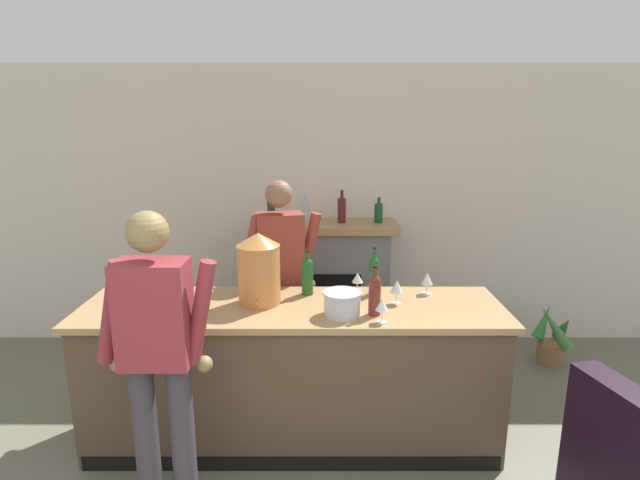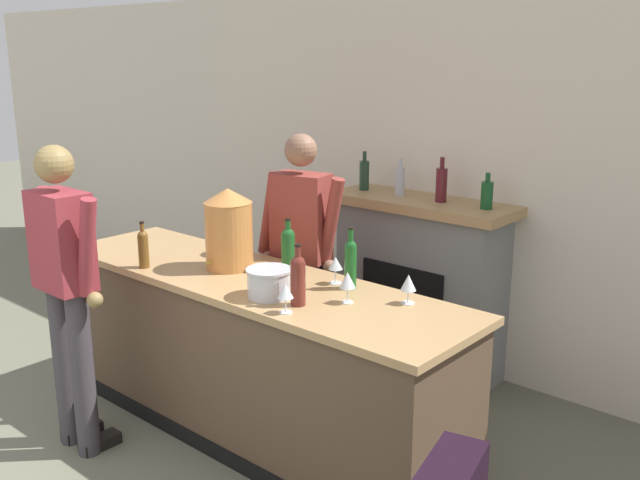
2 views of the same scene
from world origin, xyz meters
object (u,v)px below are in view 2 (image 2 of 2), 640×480
(person_bartender, at_px, (301,255))
(wine_bottle_rose_blush, at_px, (143,247))
(copper_dispenser, at_px, (229,228))
(wine_glass_front_left, at_px, (347,281))
(wine_bottle_burgundy_dark, at_px, (298,278))
(wine_glass_by_dispenser, at_px, (285,292))
(wine_glass_back_row, at_px, (336,265))
(wine_bottle_cabernet_heavy, at_px, (351,262))
(wine_glass_front_right, at_px, (408,284))
(ice_bucket_steel, at_px, (269,283))
(person_customer, at_px, (67,287))
(fireplace_stone, at_px, (419,284))
(wine_bottle_port_short, at_px, (288,248))

(person_bartender, height_order, wine_bottle_rose_blush, person_bartender)
(copper_dispenser, height_order, wine_glass_front_left, copper_dispenser)
(wine_bottle_burgundy_dark, height_order, wine_glass_front_left, wine_bottle_burgundy_dark)
(wine_glass_by_dispenser, relative_size, wine_glass_back_row, 0.98)
(wine_bottle_cabernet_heavy, bearing_deg, copper_dispenser, -167.53)
(wine_bottle_rose_blush, height_order, wine_glass_front_right, wine_bottle_rose_blush)
(ice_bucket_steel, distance_m, wine_bottle_rose_blush, 0.96)
(wine_bottle_burgundy_dark, distance_m, wine_glass_by_dispenser, 0.14)
(copper_dispenser, height_order, wine_glass_front_right, copper_dispenser)
(wine_bottle_cabernet_heavy, distance_m, wine_glass_by_dispenser, 0.52)
(wine_glass_front_right, height_order, wine_glass_back_row, wine_glass_front_right)
(wine_glass_front_right, distance_m, wine_glass_by_dispenser, 0.65)
(person_customer, relative_size, ice_bucket_steel, 7.26)
(person_customer, relative_size, wine_glass_back_row, 11.49)
(fireplace_stone, height_order, wine_bottle_cabernet_heavy, fireplace_stone)
(wine_bottle_burgundy_dark, relative_size, wine_glass_front_left, 1.95)
(ice_bucket_steel, height_order, wine_glass_front_left, wine_glass_front_left)
(ice_bucket_steel, height_order, wine_glass_by_dispenser, ice_bucket_steel)
(copper_dispenser, xyz_separation_m, ice_bucket_steel, (0.56, -0.22, -0.17))
(copper_dispenser, relative_size, wine_bottle_rose_blush, 1.71)
(wine_bottle_port_short, height_order, wine_glass_back_row, wine_bottle_port_short)
(person_bartender, height_order, wine_glass_back_row, person_bartender)
(person_bartender, height_order, wine_glass_front_left, person_bartender)
(wine_glass_front_left, distance_m, wine_glass_back_row, 0.33)
(fireplace_stone, distance_m, wine_bottle_burgundy_dark, 1.72)
(wine_bottle_port_short, distance_m, wine_bottle_cabernet_heavy, 0.48)
(fireplace_stone, distance_m, wine_bottle_cabernet_heavy, 1.38)
(copper_dispenser, distance_m, ice_bucket_steel, 0.62)
(wine_bottle_burgundy_dark, xyz_separation_m, wine_bottle_rose_blush, (-1.16, -0.13, -0.02))
(wine_bottle_port_short, distance_m, wine_glass_back_row, 0.36)
(wine_bottle_burgundy_dark, bearing_deg, wine_glass_back_row, 101.38)
(person_customer, bearing_deg, ice_bucket_steel, 32.39)
(ice_bucket_steel, relative_size, wine_bottle_rose_blush, 0.86)
(person_customer, distance_m, ice_bucket_steel, 1.17)
(person_bartender, xyz_separation_m, wine_bottle_burgundy_dark, (0.66, -0.75, 0.16))
(wine_bottle_cabernet_heavy, relative_size, wine_glass_front_left, 2.08)
(wine_glass_front_left, distance_m, wine_glass_by_dispenser, 0.35)
(copper_dispenser, xyz_separation_m, wine_glass_front_right, (1.18, 0.18, -0.14))
(wine_bottle_rose_blush, bearing_deg, fireplace_stone, 63.82)
(person_customer, distance_m, wine_bottle_cabernet_heavy, 1.61)
(wine_glass_by_dispenser, bearing_deg, person_customer, -157.70)
(wine_bottle_port_short, relative_size, wine_glass_front_right, 2.06)
(fireplace_stone, relative_size, person_customer, 0.88)
(wine_bottle_burgundy_dark, bearing_deg, wine_glass_front_right, 43.18)
(ice_bucket_steel, distance_m, wine_glass_front_right, 0.74)
(wine_bottle_port_short, bearing_deg, copper_dispenser, -151.30)
(fireplace_stone, height_order, wine_bottle_port_short, fireplace_stone)
(wine_bottle_burgundy_dark, xyz_separation_m, wine_bottle_cabernet_heavy, (0.04, 0.39, 0.01))
(wine_bottle_port_short, bearing_deg, wine_glass_by_dispenser, -47.53)
(ice_bucket_steel, xyz_separation_m, wine_bottle_port_short, (-0.23, 0.39, 0.07))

